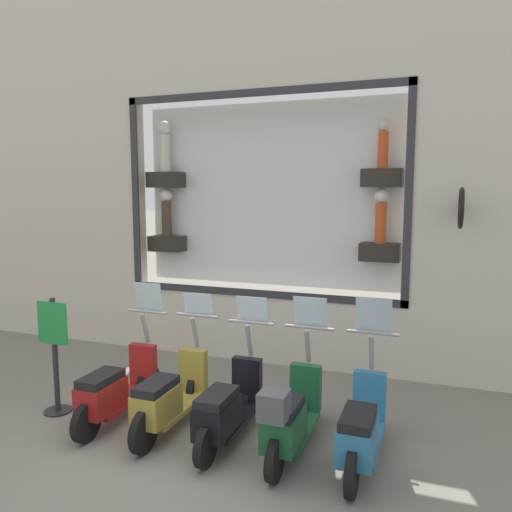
% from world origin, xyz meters
% --- Properties ---
extents(ground_plane, '(120.00, 120.00, 0.00)m').
position_xyz_m(ground_plane, '(0.00, 0.00, 0.00)').
color(ground_plane, gray).
extents(building_facade, '(1.21, 36.00, 9.95)m').
position_xyz_m(building_facade, '(3.60, -0.00, 5.06)').
color(building_facade, beige).
rests_on(building_facade, ground_plane).
extents(scooter_teal_0, '(1.79, 0.61, 1.66)m').
position_xyz_m(scooter_teal_0, '(0.72, -2.11, 0.42)').
color(scooter_teal_0, black).
rests_on(scooter_teal_0, ground_plane).
extents(scooter_green_1, '(1.79, 0.60, 1.61)m').
position_xyz_m(scooter_green_1, '(0.65, -1.34, 0.46)').
color(scooter_green_1, black).
rests_on(scooter_green_1, ground_plane).
extents(scooter_black_2, '(1.79, 0.60, 1.56)m').
position_xyz_m(scooter_black_2, '(0.71, -0.57, 0.41)').
color(scooter_black_2, black).
rests_on(scooter_black_2, ground_plane).
extents(scooter_olive_3, '(1.80, 0.61, 1.55)m').
position_xyz_m(scooter_olive_3, '(0.72, 0.19, 0.43)').
color(scooter_olive_3, black).
rests_on(scooter_olive_3, ground_plane).
extents(scooter_red_4, '(1.79, 0.60, 1.64)m').
position_xyz_m(scooter_red_4, '(0.72, 0.96, 0.42)').
color(scooter_red_4, black).
rests_on(scooter_red_4, ground_plane).
extents(shop_sign_post, '(0.36, 0.45, 1.53)m').
position_xyz_m(shop_sign_post, '(0.67, 1.85, 0.82)').
color(shop_sign_post, '#232326').
rests_on(shop_sign_post, ground_plane).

